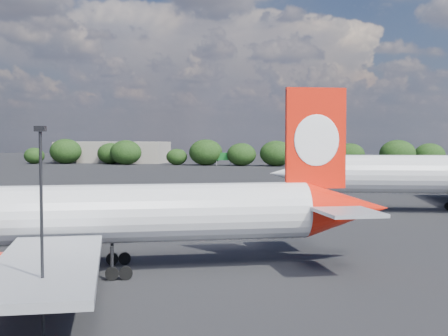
# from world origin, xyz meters

# --- Properties ---
(ground) EXTENTS (500.00, 500.00, 0.00)m
(ground) POSITION_xyz_m (0.00, 60.00, 0.00)
(ground) COLOR black
(ground) RESTS_ON ground
(qantas_airliner) EXTENTS (42.05, 40.47, 14.25)m
(qantas_airliner) POSITION_xyz_m (7.28, 10.66, 4.34)
(qantas_airliner) COLOR silver
(qantas_airliner) RESTS_ON ground
(apron_lamp_post) EXTENTS (0.55, 0.30, 10.91)m
(apron_lamp_post) POSITION_xyz_m (10.23, -5.18, 6.10)
(apron_lamp_post) COLOR black
(apron_lamp_post) RESTS_ON ground
(terminal_building) EXTENTS (42.00, 16.00, 8.00)m
(terminal_building) POSITION_xyz_m (-65.00, 192.00, 4.00)
(terminal_building) COLOR gray
(terminal_building) RESTS_ON ground
(highway_sign) EXTENTS (6.00, 0.30, 4.50)m
(highway_sign) POSITION_xyz_m (-18.00, 176.00, 3.13)
(highway_sign) COLOR #135F1F
(highway_sign) RESTS_ON ground
(billboard_yellow) EXTENTS (5.00, 0.30, 5.50)m
(billboard_yellow) POSITION_xyz_m (12.00, 182.00, 3.87)
(billboard_yellow) COLOR gold
(billboard_yellow) RESTS_ON ground
(horizon_treeline) EXTENTS (203.73, 17.05, 9.28)m
(horizon_treeline) POSITION_xyz_m (9.94, 179.31, 4.23)
(horizon_treeline) COLOR black
(horizon_treeline) RESTS_ON ground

